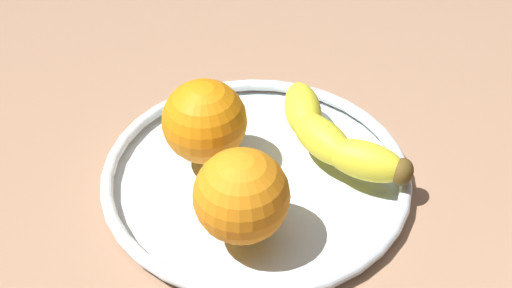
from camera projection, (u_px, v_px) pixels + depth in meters
ground_plane at (256, 197)px, 66.90cm from camera, size 129.93×129.93×4.00cm
fruit_bowl at (256, 175)px, 64.98cm from camera, size 28.66×28.66×1.80cm
banana at (332, 137)px, 65.04cm from camera, size 16.12×10.05×3.52cm
orange_center at (204, 121)px, 63.39cm from camera, size 7.82×7.82×7.82cm
orange_back_right at (242, 196)px, 56.20cm from camera, size 7.93×7.93×7.93cm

